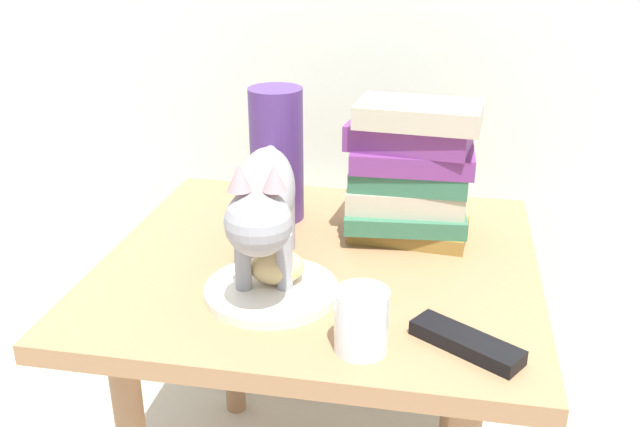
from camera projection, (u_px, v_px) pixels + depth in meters
side_table at (320, 298)px, 1.17m from camera, size 0.69×0.64×0.52m
plate at (271, 290)px, 1.03m from camera, size 0.20×0.20×0.01m
bread_roll at (277, 267)px, 1.03m from camera, size 0.10×0.08×0.05m
cat at (264, 199)px, 1.02m from camera, size 0.14×0.47×0.23m
book_stack at (410, 172)px, 1.17m from camera, size 0.22×0.16×0.24m
green_vase at (277, 155)px, 1.25m from camera, size 0.10×0.10×0.24m
candle_jar at (362, 324)px, 0.89m from camera, size 0.07×0.07×0.08m
tv_remote at (466, 342)px, 0.90m from camera, size 0.15×0.12×0.02m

